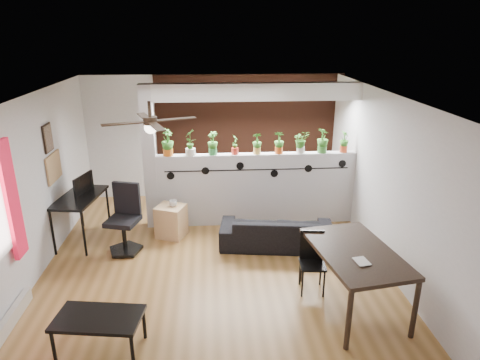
% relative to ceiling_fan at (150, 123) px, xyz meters
% --- Properties ---
extents(room_shell, '(6.30, 7.10, 2.90)m').
position_rel_ceiling_fan_xyz_m(room_shell, '(0.80, 0.30, -1.01)').
color(room_shell, brown).
rests_on(room_shell, ground).
extents(partition_wall, '(3.60, 0.18, 1.35)m').
position_rel_ceiling_fan_xyz_m(partition_wall, '(1.60, 1.80, -1.64)').
color(partition_wall, '#BCBCC1').
rests_on(partition_wall, ground).
extents(ceiling_header, '(3.60, 0.18, 0.30)m').
position_rel_ceiling_fan_xyz_m(ceiling_header, '(1.60, 1.80, 0.14)').
color(ceiling_header, silver).
rests_on(ceiling_header, room_shell).
extents(pier_column, '(0.22, 0.20, 2.60)m').
position_rel_ceiling_fan_xyz_m(pier_column, '(-0.31, 1.80, -1.01)').
color(pier_column, '#BCBCC1').
rests_on(pier_column, ground).
extents(brick_panel, '(3.90, 0.05, 2.60)m').
position_rel_ceiling_fan_xyz_m(brick_panel, '(1.60, 3.27, -1.01)').
color(brick_panel, brown).
rests_on(brick_panel, ground).
extents(vine_decal, '(3.31, 0.01, 0.30)m').
position_rel_ceiling_fan_xyz_m(vine_decal, '(1.60, 1.70, -1.23)').
color(vine_decal, black).
rests_on(vine_decal, partition_wall).
extents(baseboard_heater, '(0.08, 1.00, 0.18)m').
position_rel_ceiling_fan_xyz_m(baseboard_heater, '(-1.74, -0.90, -2.22)').
color(baseboard_heater, beige).
rests_on(baseboard_heater, ground).
extents(corkboard, '(0.03, 0.60, 0.45)m').
position_rel_ceiling_fan_xyz_m(corkboard, '(-1.78, 1.25, -0.96)').
color(corkboard, '#9E764C').
rests_on(corkboard, room_shell).
extents(framed_art, '(0.03, 0.34, 0.44)m').
position_rel_ceiling_fan_xyz_m(framed_art, '(-1.78, 1.20, -0.46)').
color(framed_art, '#8C7259').
rests_on(framed_art, room_shell).
extents(ceiling_fan, '(1.19, 1.19, 0.43)m').
position_rel_ceiling_fan_xyz_m(ceiling_fan, '(0.00, 0.00, 0.00)').
color(ceiling_fan, black).
rests_on(ceiling_fan, room_shell).
extents(potted_plant_0, '(0.30, 0.32, 0.48)m').
position_rel_ceiling_fan_xyz_m(potted_plant_0, '(0.02, 1.80, -0.71)').
color(potted_plant_0, '#CA6417').
rests_on(potted_plant_0, partition_wall).
extents(potted_plant_1, '(0.30, 0.32, 0.48)m').
position_rel_ceiling_fan_xyz_m(potted_plant_1, '(0.42, 1.80, -0.71)').
color(potted_plant_1, white).
rests_on(potted_plant_1, partition_wall).
extents(potted_plant_2, '(0.27, 0.26, 0.42)m').
position_rel_ceiling_fan_xyz_m(potted_plant_2, '(0.81, 1.80, -0.74)').
color(potted_plant_2, '#30863F').
rests_on(potted_plant_2, partition_wall).
extents(potted_plant_3, '(0.16, 0.19, 0.36)m').
position_rel_ceiling_fan_xyz_m(potted_plant_3, '(1.21, 1.80, -0.77)').
color(potted_plant_3, red).
rests_on(potted_plant_3, partition_wall).
extents(potted_plant_4, '(0.21, 0.18, 0.38)m').
position_rel_ceiling_fan_xyz_m(potted_plant_4, '(1.60, 1.80, -0.76)').
color(potted_plant_4, gold).
rests_on(potted_plant_4, partition_wall).
extents(potted_plant_5, '(0.24, 0.21, 0.41)m').
position_rel_ceiling_fan_xyz_m(potted_plant_5, '(2.00, 1.80, -0.75)').
color(potted_plant_5, '#D45318').
rests_on(potted_plant_5, partition_wall).
extents(potted_plant_6, '(0.23, 0.19, 0.41)m').
position_rel_ceiling_fan_xyz_m(potted_plant_6, '(2.39, 1.80, -0.75)').
color(potted_plant_6, silver).
rests_on(potted_plant_6, partition_wall).
extents(potted_plant_7, '(0.29, 0.30, 0.45)m').
position_rel_ceiling_fan_xyz_m(potted_plant_7, '(2.78, 1.80, -0.73)').
color(potted_plant_7, '#377F2E').
rests_on(potted_plant_7, partition_wall).
extents(potted_plant_8, '(0.22, 0.24, 0.39)m').
position_rel_ceiling_fan_xyz_m(potted_plant_8, '(3.18, 1.80, -0.76)').
color(potted_plant_8, '#C94520').
rests_on(potted_plant_8, partition_wall).
extents(sofa, '(1.86, 0.93, 0.52)m').
position_rel_ceiling_fan_xyz_m(sofa, '(1.84, 0.86, -2.05)').
color(sofa, black).
rests_on(sofa, ground).
extents(cube_shelf, '(0.58, 0.56, 0.57)m').
position_rel_ceiling_fan_xyz_m(cube_shelf, '(0.05, 1.34, -2.03)').
color(cube_shelf, tan).
rests_on(cube_shelf, ground).
extents(cup, '(0.15, 0.15, 0.11)m').
position_rel_ceiling_fan_xyz_m(cup, '(0.10, 1.34, -1.69)').
color(cup, gray).
rests_on(cup, cube_shelf).
extents(computer_desk, '(0.75, 1.21, 0.82)m').
position_rel_ceiling_fan_xyz_m(computer_desk, '(-1.45, 1.29, -1.57)').
color(computer_desk, black).
rests_on(computer_desk, ground).
extents(monitor, '(0.32, 0.14, 0.18)m').
position_rel_ceiling_fan_xyz_m(monitor, '(-1.45, 1.44, -1.40)').
color(monitor, black).
rests_on(monitor, computer_desk).
extents(office_chair, '(0.58, 0.59, 1.12)m').
position_rel_ceiling_fan_xyz_m(office_chair, '(-0.64, 0.87, -1.82)').
color(office_chair, black).
rests_on(office_chair, ground).
extents(dining_table, '(1.16, 1.65, 0.83)m').
position_rel_ceiling_fan_xyz_m(dining_table, '(2.57, -0.87, -1.57)').
color(dining_table, black).
rests_on(dining_table, ground).
extents(book, '(0.18, 0.23, 0.02)m').
position_rel_ceiling_fan_xyz_m(book, '(2.47, -1.17, -1.47)').
color(book, gray).
rests_on(book, dining_table).
extents(folding_chair, '(0.38, 0.38, 0.86)m').
position_rel_ceiling_fan_xyz_m(folding_chair, '(2.14, -0.41, -1.81)').
color(folding_chair, black).
rests_on(folding_chair, ground).
extents(coffee_table, '(1.03, 0.66, 0.45)m').
position_rel_ceiling_fan_xyz_m(coffee_table, '(-0.52, -1.47, -1.91)').
color(coffee_table, black).
rests_on(coffee_table, ground).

